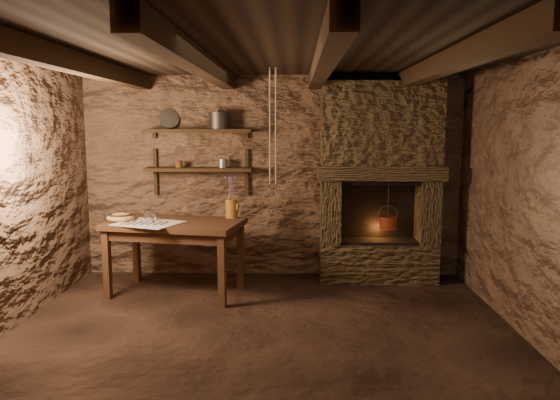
{
  "coord_description": "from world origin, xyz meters",
  "views": [
    {
      "loc": [
        0.28,
        -4.53,
        1.81
      ],
      "look_at": [
        0.13,
        0.9,
        1.07
      ],
      "focal_mm": 35.0,
      "sensor_mm": 36.0,
      "label": 1
    }
  ],
  "objects_px": {
    "work_table": "(176,255)",
    "iron_stockpot": "(219,121)",
    "red_pot": "(388,222)",
    "wooden_bowl": "(121,218)",
    "stoneware_jug": "(232,200)"
  },
  "relations": [
    {
      "from": "iron_stockpot",
      "to": "work_table",
      "type": "bearing_deg",
      "value": -120.81
    },
    {
      "from": "work_table",
      "to": "wooden_bowl",
      "type": "relative_size",
      "value": 5.07
    },
    {
      "from": "stoneware_jug",
      "to": "red_pot",
      "type": "relative_size",
      "value": 0.87
    },
    {
      "from": "work_table",
      "to": "red_pot",
      "type": "xyz_separation_m",
      "value": [
        2.36,
        0.55,
        0.27
      ]
    },
    {
      "from": "work_table",
      "to": "wooden_bowl",
      "type": "bearing_deg",
      "value": -168.89
    },
    {
      "from": "iron_stockpot",
      "to": "red_pot",
      "type": "bearing_deg",
      "value": -3.51
    },
    {
      "from": "stoneware_jug",
      "to": "iron_stockpot",
      "type": "bearing_deg",
      "value": 138.24
    },
    {
      "from": "stoneware_jug",
      "to": "iron_stockpot",
      "type": "relative_size",
      "value": 2.02
    },
    {
      "from": "red_pot",
      "to": "work_table",
      "type": "bearing_deg",
      "value": -166.9
    },
    {
      "from": "stoneware_jug",
      "to": "wooden_bowl",
      "type": "bearing_deg",
      "value": -143.08
    },
    {
      "from": "iron_stockpot",
      "to": "stoneware_jug",
      "type": "bearing_deg",
      "value": -66.55
    },
    {
      "from": "stoneware_jug",
      "to": "wooden_bowl",
      "type": "relative_size",
      "value": 1.57
    },
    {
      "from": "work_table",
      "to": "iron_stockpot",
      "type": "relative_size",
      "value": 6.54
    },
    {
      "from": "wooden_bowl",
      "to": "red_pot",
      "type": "xyz_separation_m",
      "value": [
        2.94,
        0.55,
        -0.13
      ]
    },
    {
      "from": "work_table",
      "to": "stoneware_jug",
      "type": "relative_size",
      "value": 3.24
    }
  ]
}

